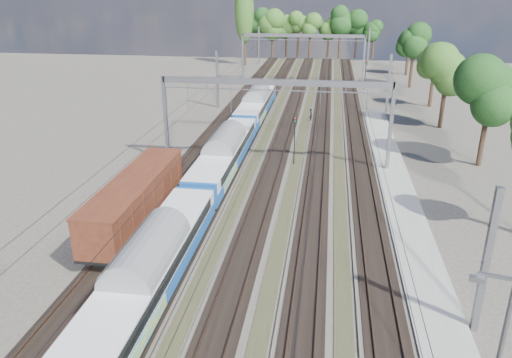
# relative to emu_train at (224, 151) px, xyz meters

# --- Properties ---
(track_bed) EXTENTS (21.00, 130.00, 0.34)m
(track_bed) POSITION_rel_emu_train_xyz_m (4.50, 18.93, -2.56)
(track_bed) COLOR #47423A
(track_bed) RESTS_ON ground
(platform) EXTENTS (3.00, 70.00, 0.30)m
(platform) POSITION_rel_emu_train_xyz_m (16.50, -6.07, -2.51)
(platform) COLOR gray
(platform) RESTS_ON ground
(catenary) EXTENTS (25.65, 130.00, 9.00)m
(catenary) POSITION_rel_emu_train_xyz_m (4.83, 26.62, 3.74)
(catenary) COLOR slate
(catenary) RESTS_ON ground
(tree_belt) EXTENTS (38.45, 99.40, 12.09)m
(tree_belt) POSITION_rel_emu_train_xyz_m (10.19, 68.42, 5.66)
(tree_belt) COLOR black
(tree_belt) RESTS_ON ground
(poplar) EXTENTS (4.40, 4.40, 19.04)m
(poplar) POSITION_rel_emu_train_xyz_m (-10.00, 71.93, 9.23)
(poplar) COLOR black
(poplar) RESTS_ON ground
(emu_train) EXTENTS (3.09, 65.39, 4.52)m
(emu_train) POSITION_rel_emu_train_xyz_m (0.00, 0.00, 0.00)
(emu_train) COLOR black
(emu_train) RESTS_ON ground
(freight_boxcar) EXTENTS (3.11, 15.00, 3.87)m
(freight_boxcar) POSITION_rel_emu_train_xyz_m (-4.50, -11.61, -0.30)
(freight_boxcar) COLOR black
(freight_boxcar) RESTS_ON ground
(worker) EXTENTS (0.56, 0.75, 1.84)m
(worker) POSITION_rel_emu_train_xyz_m (7.54, 22.27, -1.74)
(worker) COLOR black
(worker) RESTS_ON ground
(signal_near) EXTENTS (0.37, 0.34, 5.14)m
(signal_near) POSITION_rel_emu_train_xyz_m (6.52, 4.49, 0.59)
(signal_near) COLOR black
(signal_near) RESTS_ON ground
(signal_far) EXTENTS (0.32, 0.30, 5.13)m
(signal_far) POSITION_rel_emu_train_xyz_m (16.11, 46.33, 0.59)
(signal_far) COLOR black
(signal_far) RESTS_ON ground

